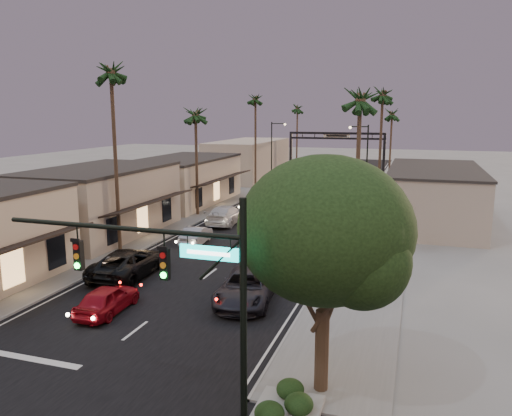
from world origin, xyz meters
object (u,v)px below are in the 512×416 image
Objects in this scene: streetlight_right at (364,159)px; palm_ra at (360,94)px; traffic_signal at (185,281)px; palm_rb at (383,91)px; arch at (336,143)px; curbside_near at (247,287)px; oncoming_pickup at (129,263)px; palm_lc at (195,110)px; palm_far at (297,106)px; palm_lb at (111,67)px; oncoming_red at (107,299)px; oncoming_silver at (196,235)px; corner_tree at (327,236)px; curbside_black at (280,261)px; palm_rc at (392,111)px; palm_ld at (255,96)px; streetlight_left at (273,149)px.

streetlight_right is 21.94m from palm_ra.
traffic_signal is 0.60× the size of palm_rb.
curbside_near is at bearing -85.98° from arch.
palm_lc is at bearing -81.28° from oncoming_pickup.
palm_lb is at bearing -90.31° from palm_far.
oncoming_red reaches higher than oncoming_silver.
curbside_near is (12.15, -62.77, -10.60)m from palm_far.
palm_lc is (-15.52, -9.00, 5.14)m from streetlight_right.
corner_tree is 1.71× the size of curbside_black.
palm_ra is 40.01m from palm_rc.
oncoming_red is at bearing -131.72° from palm_ra.
palm_rc reaches higher than oncoming_red.
palm_ld is 35.47m from palm_ra.
traffic_signal is 0.95× the size of streetlight_left.
palm_rb is at bearing 91.37° from corner_tree.
curbside_near reaches higher than oncoming_silver.
palm_ra is at bearing -65.46° from streetlight_left.
streetlight_right is at bearing 149.24° from palm_rb.
palm_lb is (-8.60, -48.00, 7.85)m from arch.
palm_rc reaches higher than arch.
streetlight_right is at bearing -108.38° from oncoming_red.
palm_rb is (17.20, 8.00, 1.95)m from palm_lc.
palm_far is at bearing 94.57° from curbside_near.
streetlight_right is at bearing 77.73° from curbside_near.
arch is at bearing -43.95° from palm_far.
palm_rc is (15.52, 6.00, 5.14)m from streetlight_left.
palm_ra reaches higher than corner_tree.
palm_ra reaches higher than palm_lc.
oncoming_pickup is (3.93, -37.99, -11.53)m from palm_ld.
traffic_signal is 35.46m from palm_lc.
oncoming_red is at bearing -105.77° from streetlight_right.
palm_ld is 3.27× the size of oncoming_silver.
palm_lb is 27.94m from palm_rb.
streetlight_right is 1.48× the size of curbside_near.
streetlight_left is 20.96m from palm_far.
palm_lc reaches higher than oncoming_silver.
palm_far is (0.30, 42.00, 0.97)m from palm_lc.
curbside_near is at bearing 165.26° from oncoming_pickup.
arch is 35.41m from palm_lc.
palm_rc is 44.56m from curbside_black.
oncoming_red is (-8.22, 7.51, -4.35)m from traffic_signal.
palm_ra reaches higher than oncoming_red.
palm_ra is 56.58m from palm_far.
curbside_near is (12.45, -39.77, -11.57)m from palm_ld.
traffic_signal is 24.05m from oncoming_silver.
palm_lb reaches higher than corner_tree.
oncoming_pickup is 8.61m from oncoming_silver.
palm_lc is 20.99m from palm_ra.
palm_far is 2.57× the size of curbside_black.
palm_lb reaches higher than curbside_near.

